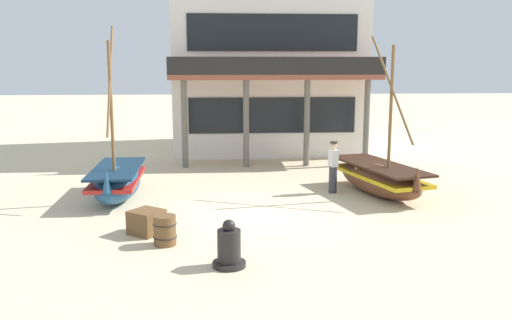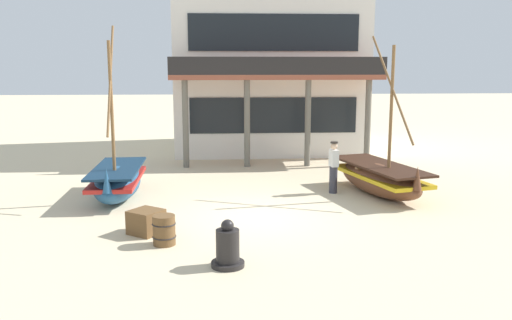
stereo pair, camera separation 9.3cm
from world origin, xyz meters
The scene contains 8 objects.
ground_plane centered at (0.00, 0.00, 0.00)m, with size 120.00×120.00×0.00m, color beige.
fishing_boat_near_left centered at (4.03, 2.26, 0.56)m, with size 2.43×4.40×5.01m.
fishing_boat_centre_large centered at (-4.22, 2.28, 0.57)m, with size 1.47×3.79×5.28m.
fisherman_by_hull centered at (2.61, 2.57, 0.83)m, with size 0.28×0.39×1.68m.
capstan_winch centered at (-0.88, -3.63, 0.40)m, with size 0.70×0.70×1.00m.
wooden_barrel centered at (-2.33, -2.18, 0.35)m, with size 0.56×0.56×0.70m.
cargo_crate centered at (-2.86, -1.31, 0.30)m, with size 0.71×0.71×0.59m, color brown.
harbor_building_main centered at (1.28, 12.41, 5.41)m, with size 8.98×9.05×10.83m.
Camera 1 is at (-1.07, -14.19, 4.14)m, focal length 37.65 mm.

